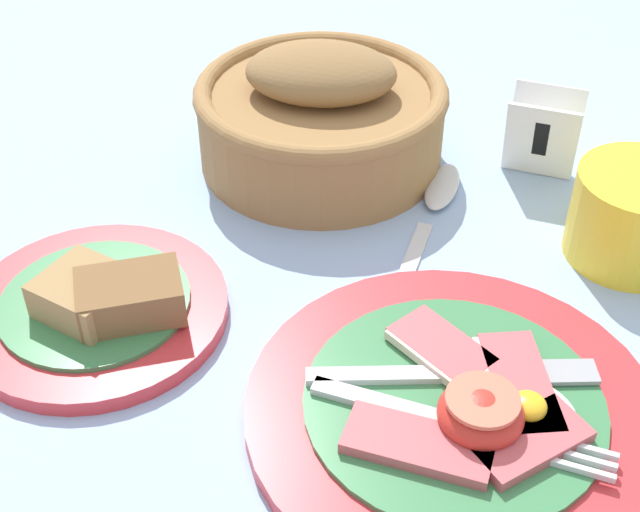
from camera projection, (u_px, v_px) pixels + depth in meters
ground_plane at (360, 360)px, 0.60m from camera, size 3.00×3.00×0.00m
breakfast_plate at (459, 409)px, 0.55m from camera, size 0.26×0.26×0.04m
bread_plate at (99, 305)px, 0.62m from camera, size 0.19×0.19×0.04m
sugar_cup at (636, 214)px, 0.66m from camera, size 0.10×0.10×0.07m
bread_basket at (321, 115)px, 0.76m from camera, size 0.22×0.22×0.11m
number_card at (542, 135)px, 0.75m from camera, size 0.06×0.05×0.07m
teaspoon_by_saucer at (435, 205)px, 0.73m from camera, size 0.03×0.19×0.01m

